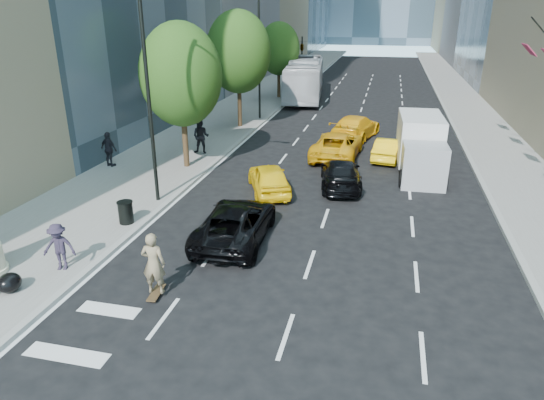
% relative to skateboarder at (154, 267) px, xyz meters
% --- Properties ---
extents(ground, '(160.00, 160.00, 0.00)m').
position_rel_skateboarder_xyz_m(ground, '(3.20, 3.00, -0.97)').
color(ground, black).
rests_on(ground, ground).
extents(sidewalk_left, '(6.00, 120.00, 0.15)m').
position_rel_skateboarder_xyz_m(sidewalk_left, '(-5.80, 33.00, -0.90)').
color(sidewalk_left, slate).
rests_on(sidewalk_left, ground).
extents(sidewalk_right, '(4.00, 120.00, 0.15)m').
position_rel_skateboarder_xyz_m(sidewalk_right, '(13.20, 33.00, -0.90)').
color(sidewalk_right, slate).
rests_on(sidewalk_right, ground).
extents(lamp_near, '(2.13, 0.22, 10.00)m').
position_rel_skateboarder_xyz_m(lamp_near, '(-3.12, 7.00, 4.84)').
color(lamp_near, black).
rests_on(lamp_near, sidewalk_left).
extents(lamp_far, '(2.13, 0.22, 10.00)m').
position_rel_skateboarder_xyz_m(lamp_far, '(-3.12, 25.00, 4.84)').
color(lamp_far, black).
rests_on(lamp_far, sidewalk_left).
extents(tree_near, '(4.20, 4.20, 7.46)m').
position_rel_skateboarder_xyz_m(tree_near, '(-4.00, 12.00, 4.00)').
color(tree_near, '#332213').
rests_on(tree_near, sidewalk_left).
extents(tree_mid, '(4.50, 4.50, 7.99)m').
position_rel_skateboarder_xyz_m(tree_mid, '(-4.00, 22.00, 4.34)').
color(tree_mid, '#332213').
rests_on(tree_mid, sidewalk_left).
extents(tree_far, '(3.90, 3.90, 6.92)m').
position_rel_skateboarder_xyz_m(tree_far, '(-4.00, 35.00, 3.65)').
color(tree_far, '#332213').
rests_on(tree_far, sidewalk_left).
extents(traffic_signal, '(2.48, 0.53, 5.20)m').
position_rel_skateboarder_xyz_m(traffic_signal, '(-3.20, 43.00, 3.26)').
color(traffic_signal, black).
rests_on(traffic_signal, sidewalk_left).
extents(skateboarder, '(0.76, 0.54, 1.95)m').
position_rel_skateboarder_xyz_m(skateboarder, '(0.00, 0.00, 0.00)').
color(skateboarder, '#7D6C4E').
rests_on(skateboarder, ground).
extents(black_sedan_lincoln, '(2.51, 5.14, 1.41)m').
position_rel_skateboarder_xyz_m(black_sedan_lincoln, '(1.20, 4.23, -0.27)').
color(black_sedan_lincoln, black).
rests_on(black_sedan_lincoln, ground).
extents(black_sedan_mercedes, '(2.51, 4.82, 1.33)m').
position_rel_skateboarder_xyz_m(black_sedan_mercedes, '(4.40, 11.00, -0.31)').
color(black_sedan_mercedes, black).
rests_on(black_sedan_mercedes, ground).
extents(taxi_a, '(3.07, 4.37, 1.38)m').
position_rel_skateboarder_xyz_m(taxi_a, '(1.20, 9.50, -0.28)').
color(taxi_a, yellow).
rests_on(taxi_a, ground).
extents(taxi_b, '(1.89, 4.01, 1.27)m').
position_rel_skateboarder_xyz_m(taxi_b, '(6.62, 16.27, -0.34)').
color(taxi_b, yellow).
rests_on(taxi_b, ground).
extents(taxi_c, '(2.82, 5.55, 1.50)m').
position_rel_skateboarder_xyz_m(taxi_c, '(3.70, 16.00, -0.22)').
color(taxi_c, '#E29F0B').
rests_on(taxi_c, ground).
extents(taxi_d, '(3.38, 5.70, 1.55)m').
position_rel_skateboarder_xyz_m(taxi_d, '(4.40, 20.78, -0.20)').
color(taxi_d, '#FFB50D').
rests_on(taxi_d, ground).
extents(city_bus, '(4.60, 13.68, 3.74)m').
position_rel_skateboarder_xyz_m(city_bus, '(-1.60, 35.74, 0.89)').
color(city_bus, silver).
rests_on(city_bus, ground).
extents(box_truck, '(2.44, 6.11, 2.88)m').
position_rel_skateboarder_xyz_m(box_truck, '(8.19, 14.27, 0.49)').
color(box_truck, silver).
rests_on(box_truck, ground).
extents(pedestrian_a, '(1.02, 0.82, 2.01)m').
position_rel_skateboarder_xyz_m(pedestrian_a, '(-4.11, 14.54, 0.18)').
color(pedestrian_a, black).
rests_on(pedestrian_a, sidewalk_left).
extents(pedestrian_b, '(1.19, 0.76, 1.88)m').
position_rel_skateboarder_xyz_m(pedestrian_b, '(-8.00, 11.03, 0.11)').
color(pedestrian_b, black).
rests_on(pedestrian_b, sidewalk_left).
extents(pedestrian_c, '(1.15, 0.83, 1.60)m').
position_rel_skateboarder_xyz_m(pedestrian_c, '(-3.60, 0.57, -0.03)').
color(pedestrian_c, '#282131').
rests_on(pedestrian_c, sidewalk_left).
extents(trash_can, '(0.57, 0.57, 0.86)m').
position_rel_skateboarder_xyz_m(trash_can, '(-3.40, 4.40, -0.39)').
color(trash_can, black).
rests_on(trash_can, sidewalk_left).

